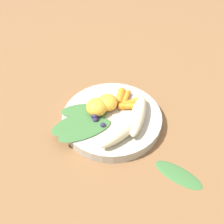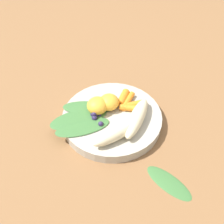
# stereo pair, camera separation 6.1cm
# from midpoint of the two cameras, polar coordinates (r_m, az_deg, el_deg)

# --- Properties ---
(ground_plane) EXTENTS (2.40, 2.40, 0.00)m
(ground_plane) POSITION_cam_midpoint_polar(r_m,az_deg,el_deg) (0.63, -2.74, -2.44)
(ground_plane) COLOR brown
(bowl) EXTENTS (0.24, 0.24, 0.03)m
(bowl) POSITION_cam_midpoint_polar(r_m,az_deg,el_deg) (0.62, -2.78, -1.63)
(bowl) COLOR #B2AD9E
(bowl) RESTS_ON ground_plane
(banana_peeled_left) EXTENTS (0.05, 0.14, 0.03)m
(banana_peeled_left) POSITION_cam_midpoint_polar(r_m,az_deg,el_deg) (0.59, 3.01, -0.87)
(banana_peeled_left) COLOR beige
(banana_peeled_left) RESTS_ON bowl
(banana_peeled_right) EXTENTS (0.09, 0.13, 0.03)m
(banana_peeled_right) POSITION_cam_midpoint_polar(r_m,az_deg,el_deg) (0.56, -0.62, -4.39)
(banana_peeled_right) COLOR beige
(banana_peeled_right) RESTS_ON bowl
(orange_segment_near) EXTENTS (0.05, 0.05, 0.04)m
(orange_segment_near) POSITION_cam_midpoint_polar(r_m,az_deg,el_deg) (0.61, -6.35, 0.99)
(orange_segment_near) COLOR #F4A833
(orange_segment_near) RESTS_ON bowl
(orange_segment_far) EXTENTS (0.05, 0.05, 0.04)m
(orange_segment_far) POSITION_cam_midpoint_polar(r_m,az_deg,el_deg) (0.62, -3.83, 2.03)
(orange_segment_far) COLOR #F4A833
(orange_segment_far) RESTS_ON bowl
(carrot_front) EXTENTS (0.06, 0.04, 0.02)m
(carrot_front) POSITION_cam_midpoint_polar(r_m,az_deg,el_deg) (0.62, 1.45, 1.18)
(carrot_front) COLOR orange
(carrot_front) RESTS_ON bowl
(carrot_mid_left) EXTENTS (0.05, 0.05, 0.02)m
(carrot_mid_left) POSITION_cam_midpoint_polar(r_m,az_deg,el_deg) (0.63, 2.20, 2.19)
(carrot_mid_left) COLOR orange
(carrot_mid_left) RESTS_ON bowl
(carrot_mid_right) EXTENTS (0.02, 0.06, 0.01)m
(carrot_mid_right) POSITION_cam_midpoint_polar(r_m,az_deg,el_deg) (0.64, 0.30, 2.68)
(carrot_mid_right) COLOR orange
(carrot_mid_right) RESTS_ON bowl
(carrot_rear) EXTENTS (0.03, 0.05, 0.02)m
(carrot_rear) POSITION_cam_midpoint_polar(r_m,az_deg,el_deg) (0.64, -0.49, 3.29)
(carrot_rear) COLOR orange
(carrot_rear) RESTS_ON bowl
(blueberry_pile) EXTENTS (0.04, 0.05, 0.02)m
(blueberry_pile) POSITION_cam_midpoint_polar(r_m,az_deg,el_deg) (0.60, -6.36, -1.39)
(blueberry_pile) COLOR #2D234C
(blueberry_pile) RESTS_ON bowl
(coconut_shred_patch) EXTENTS (0.04, 0.04, 0.00)m
(coconut_shred_patch) POSITION_cam_midpoint_polar(r_m,az_deg,el_deg) (0.58, -8.87, -4.30)
(coconut_shred_patch) COLOR white
(coconut_shred_patch) RESTS_ON bowl
(kale_leaf_left) EXTENTS (0.13, 0.10, 0.00)m
(kale_leaf_left) POSITION_cam_midpoint_polar(r_m,az_deg,el_deg) (0.63, -8.81, 0.24)
(kale_leaf_left) COLOR #3D7038
(kale_leaf_left) RESTS_ON bowl
(kale_leaf_right) EXTENTS (0.13, 0.15, 0.00)m
(kale_leaf_right) POSITION_cam_midpoint_polar(r_m,az_deg,el_deg) (0.60, -10.27, -2.40)
(kale_leaf_right) COLOR #3D7038
(kale_leaf_right) RESTS_ON bowl
(kale_leaf_rear) EXTENTS (0.12, 0.13, 0.00)m
(kale_leaf_rear) POSITION_cam_midpoint_polar(r_m,az_deg,el_deg) (0.58, -9.10, -4.28)
(kale_leaf_rear) COLOR #3D7038
(kale_leaf_rear) RESTS_ON bowl
(kale_leaf_stray) EXTENTS (0.11, 0.07, 0.01)m
(kale_leaf_stray) POSITION_cam_midpoint_polar(r_m,az_deg,el_deg) (0.55, 11.80, -13.90)
(kale_leaf_stray) COLOR #3D7038
(kale_leaf_stray) RESTS_ON ground_plane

